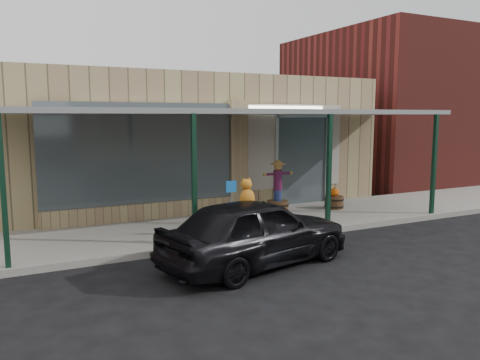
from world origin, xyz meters
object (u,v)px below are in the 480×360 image
barrel_scarecrow (278,196)px  handicap_sign (231,200)px  parked_sedan (256,231)px  barrel_pumpkin (334,201)px

barrel_scarecrow → handicap_sign: (-2.19, -1.54, 0.30)m
barrel_scarecrow → parked_sedan: barrel_scarecrow is taller
barrel_scarecrow → handicap_sign: size_ratio=1.22×
barrel_scarecrow → parked_sedan: 4.16m
handicap_sign → barrel_pumpkin: bearing=18.3°
barrel_pumpkin → parked_sedan: parked_sedan is taller
barrel_scarecrow → barrel_pumpkin: (2.04, 0.06, -0.30)m
parked_sedan → handicap_sign: bearing=-22.5°
barrel_pumpkin → handicap_sign: size_ratio=0.55×
barrel_pumpkin → parked_sedan: bearing=-143.2°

